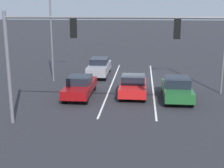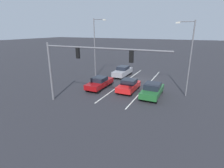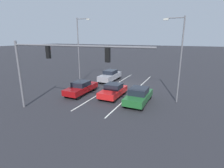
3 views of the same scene
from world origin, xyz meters
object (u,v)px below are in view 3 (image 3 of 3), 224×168
object	(u,v)px
car_red_midlane_front	(113,91)
street_lamp_left_shoulder	(179,55)
traffic_signal_gantry	(51,60)
car_maroon_rightlane_front	(81,88)
car_darkgreen_leftlane_front	(139,96)
car_gray_rightlane_second	(110,76)
street_lamp_right_shoulder	(80,47)

from	to	relation	value
car_red_midlane_front	street_lamp_left_shoulder	distance (m)	7.48
car_red_midlane_front	traffic_signal_gantry	world-z (taller)	traffic_signal_gantry
car_maroon_rightlane_front	car_red_midlane_front	xyz separation A→B (m)	(-3.73, -0.56, -0.03)
car_maroon_rightlane_front	traffic_signal_gantry	world-z (taller)	traffic_signal_gantry
car_maroon_rightlane_front	car_red_midlane_front	size ratio (longest dim) A/B	1.16
car_darkgreen_leftlane_front	traffic_signal_gantry	world-z (taller)	traffic_signal_gantry
car_darkgreen_leftlane_front	traffic_signal_gantry	xyz separation A→B (m)	(5.64, 5.37, 3.78)
traffic_signal_gantry	car_gray_rightlane_second	bearing A→B (deg)	-86.84
car_red_midlane_front	street_lamp_left_shoulder	xyz separation A→B (m)	(-6.23, -1.25, 3.96)
car_darkgreen_leftlane_front	street_lamp_right_shoulder	distance (m)	11.53
car_darkgreen_leftlane_front	car_maroon_rightlane_front	bearing A→B (deg)	-0.57
car_gray_rightlane_second	traffic_signal_gantry	xyz separation A→B (m)	(-0.68, 12.28, 3.73)
car_maroon_rightlane_front	car_red_midlane_front	world-z (taller)	car_maroon_rightlane_front
car_darkgreen_leftlane_front	street_lamp_right_shoulder	xyz separation A→B (m)	(9.75, -4.47, 4.24)
car_darkgreen_leftlane_front	traffic_signal_gantry	size ratio (longest dim) A/B	0.37
car_darkgreen_leftlane_front	street_lamp_right_shoulder	bearing A→B (deg)	-24.63
car_darkgreen_leftlane_front	car_red_midlane_front	bearing A→B (deg)	-11.79
traffic_signal_gantry	street_lamp_right_shoulder	distance (m)	10.68
car_darkgreen_leftlane_front	street_lamp_right_shoulder	size ratio (longest dim) A/B	0.51
car_darkgreen_leftlane_front	street_lamp_left_shoulder	distance (m)	5.40
street_lamp_left_shoulder	car_red_midlane_front	bearing A→B (deg)	11.31
car_maroon_rightlane_front	traffic_signal_gantry	distance (m)	6.73
street_lamp_right_shoulder	car_red_midlane_front	bearing A→B (deg)	150.31
car_red_midlane_front	street_lamp_right_shoulder	size ratio (longest dim) A/B	0.46
car_red_midlane_front	car_darkgreen_leftlane_front	distance (m)	3.08
car_red_midlane_front	car_gray_rightlane_second	size ratio (longest dim) A/B	0.84
car_gray_rightlane_second	street_lamp_left_shoulder	world-z (taller)	street_lamp_left_shoulder
car_maroon_rightlane_front	car_gray_rightlane_second	world-z (taller)	car_gray_rightlane_second
car_darkgreen_leftlane_front	street_lamp_left_shoulder	world-z (taller)	street_lamp_left_shoulder
car_maroon_rightlane_front	street_lamp_left_shoulder	xyz separation A→B (m)	(-9.96, -1.81, 3.93)
car_maroon_rightlane_front	car_red_midlane_front	distance (m)	3.77
car_maroon_rightlane_front	street_lamp_left_shoulder	distance (m)	10.85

